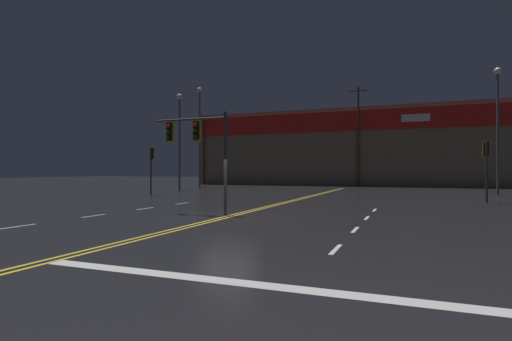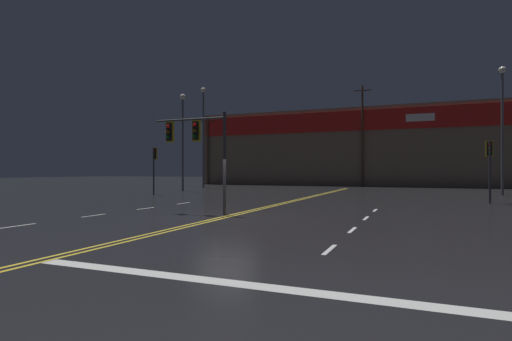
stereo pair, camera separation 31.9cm
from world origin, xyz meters
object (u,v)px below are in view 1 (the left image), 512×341
Objects in this scene: traffic_signal_corner_northwest at (152,160)px; traffic_signal_median at (195,138)px; traffic_signal_corner_northeast at (486,157)px; streetlight_far_median at (498,115)px; streetlight_far_right at (200,126)px; streetlight_far_left at (179,129)px.

traffic_signal_median is at bearing -46.70° from traffic_signal_corner_northwest.
traffic_signal_median reaches higher than traffic_signal_corner_northeast.
traffic_signal_corner_northwest is 0.37× the size of streetlight_far_median.
traffic_signal_corner_northwest is at bearing -77.38° from streetlight_far_right.
traffic_signal_corner_northwest is at bearing -159.02° from streetlight_far_median.
streetlight_far_right is 1.12× the size of streetlight_far_median.
streetlight_far_right is (-1.60, 6.81, 1.13)m from streetlight_far_left.
traffic_signal_corner_northwest is 28.63m from streetlight_far_median.
traffic_signal_median is 15.70m from traffic_signal_corner_northwest.
traffic_signal_corner_northeast is 0.37× the size of streetlight_far_median.
streetlight_far_left is 0.82× the size of streetlight_far_right.
traffic_signal_median is 21.60m from streetlight_far_left.
streetlight_far_median is at bearing 53.87° from traffic_signal_median.
traffic_signal_median is 1.18× the size of traffic_signal_corner_northwest.
traffic_signal_corner_northeast is 0.40× the size of streetlight_far_left.
streetlight_far_median reaches higher than traffic_signal_corner_northwest.
traffic_signal_corner_northeast is (13.53, 12.07, -0.66)m from traffic_signal_median.
traffic_signal_median is 18.15m from traffic_signal_corner_northeast.
traffic_signal_corner_northwest is at bearing -78.09° from streetlight_far_left.
traffic_signal_median is 28.33m from streetlight_far_right.
traffic_signal_corner_northwest reaches higher than traffic_signal_corner_northeast.
streetlight_far_right reaches higher than traffic_signal_median.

